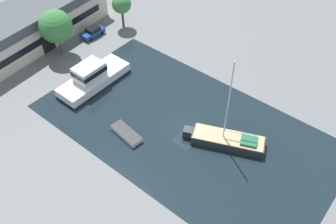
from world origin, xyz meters
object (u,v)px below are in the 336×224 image
object	(u,v)px
parked_car	(93,32)
small_dinghy	(126,134)
sailboat_moored	(227,140)
quay_tree_near_building	(56,26)
quay_tree_by_water	(121,4)
motor_cruiser	(92,77)
warehouse_building	(28,26)

from	to	relation	value
parked_car	small_dinghy	xyz separation A→B (m)	(-12.70, -20.02, -0.50)
sailboat_moored	quay_tree_near_building	bearing A→B (deg)	67.98
quay_tree_by_water	parked_car	size ratio (longest dim) A/B	1.43
motor_cruiser	quay_tree_near_building	bearing A→B (deg)	-11.68
parked_car	sailboat_moored	distance (m)	31.09
quay_tree_by_water	small_dinghy	bearing A→B (deg)	-134.94
sailboat_moored	warehouse_building	bearing A→B (deg)	69.29
parked_car	sailboat_moored	world-z (taller)	sailboat_moored
small_dinghy	sailboat_moored	bearing A→B (deg)	130.99
parked_car	motor_cruiser	bearing A→B (deg)	138.37
motor_cruiser	quay_tree_by_water	bearing A→B (deg)	-61.71
quay_tree_near_building	motor_cruiser	distance (m)	10.39
quay_tree_by_water	sailboat_moored	distance (m)	31.00
warehouse_building	quay_tree_near_building	xyz separation A→B (m)	(1.02, -6.48, 2.00)
motor_cruiser	parked_car	bearing A→B (deg)	-42.41
warehouse_building	sailboat_moored	distance (m)	37.22
warehouse_building	small_dinghy	size ratio (longest dim) A/B	6.08
warehouse_building	sailboat_moored	world-z (taller)	sailboat_moored
parked_car	sailboat_moored	size ratio (longest dim) A/B	0.33
sailboat_moored	motor_cruiser	size ratio (longest dim) A/B	1.13
parked_car	motor_cruiser	size ratio (longest dim) A/B	0.37
parked_car	small_dinghy	bearing A→B (deg)	148.35
quay_tree_by_water	motor_cruiser	world-z (taller)	quay_tree_by_water
quay_tree_by_water	motor_cruiser	bearing A→B (deg)	-151.69
quay_tree_by_water	quay_tree_near_building	bearing A→B (deg)	170.77
warehouse_building	parked_car	size ratio (longest dim) A/B	7.04
quay_tree_by_water	parked_car	bearing A→B (deg)	160.92
sailboat_moored	parked_car	bearing A→B (deg)	55.67
small_dinghy	warehouse_building	bearing A→B (deg)	-92.94
small_dinghy	parked_car	bearing A→B (deg)	-114.58
quay_tree_by_water	sailboat_moored	xyz separation A→B (m)	(-11.24, -28.67, -3.60)
small_dinghy	quay_tree_near_building	bearing A→B (deg)	-98.98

